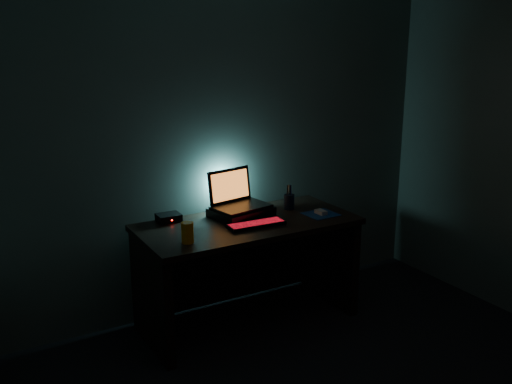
% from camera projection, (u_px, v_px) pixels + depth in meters
% --- Properties ---
extents(room, '(3.50, 4.00, 2.50)m').
position_uv_depth(room, '(432.00, 214.00, 2.41)').
color(room, black).
rests_on(room, ground).
extents(desk, '(1.50, 0.70, 0.75)m').
position_uv_depth(desk, '(244.00, 254.00, 4.01)').
color(desk, black).
rests_on(desk, ground).
extents(riser, '(0.45, 0.37, 0.06)m').
position_uv_depth(riser, '(241.00, 212.00, 4.02)').
color(riser, black).
rests_on(riser, desk).
extents(laptop, '(0.42, 0.35, 0.26)m').
position_uv_depth(laptop, '(237.00, 198.00, 4.03)').
color(laptop, black).
rests_on(laptop, riser).
extents(keyboard, '(0.40, 0.14, 0.02)m').
position_uv_depth(keyboard, '(256.00, 224.00, 3.81)').
color(keyboard, black).
rests_on(keyboard, desk).
extents(mousepad, '(0.23, 0.21, 0.00)m').
position_uv_depth(mousepad, '(321.00, 214.00, 4.06)').
color(mousepad, navy).
rests_on(mousepad, desk).
extents(mouse, '(0.06, 0.09, 0.03)m').
position_uv_depth(mouse, '(321.00, 212.00, 4.05)').
color(mouse, '#97969C').
rests_on(mouse, mousepad).
extents(pen_cup, '(0.10, 0.10, 0.11)m').
position_uv_depth(pen_cup, '(289.00, 202.00, 4.17)').
color(pen_cup, black).
rests_on(pen_cup, desk).
extents(juice_glass, '(0.08, 0.08, 0.13)m').
position_uv_depth(juice_glass, '(187.00, 233.00, 3.49)').
color(juice_glass, orange).
rests_on(juice_glass, desk).
extents(router, '(0.16, 0.13, 0.05)m').
position_uv_depth(router, '(169.00, 218.00, 3.90)').
color(router, black).
rests_on(router, desk).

